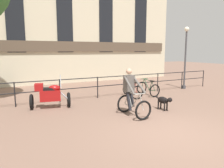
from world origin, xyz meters
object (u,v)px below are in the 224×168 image
object	(u,v)px
cyclist_with_bike	(131,95)
dog	(164,101)
parked_motorcycle	(50,95)
parked_bicycle_mid_left	(148,89)
parked_bicycle_near_lamp	(133,90)
street_lamp	(186,54)

from	to	relation	value
cyclist_with_bike	dog	bearing A→B (deg)	-5.14
cyclist_with_bike	parked_motorcycle	size ratio (longest dim) A/B	1.01
cyclist_with_bike	parked_bicycle_mid_left	world-z (taller)	cyclist_with_bike
parked_bicycle_near_lamp	street_lamp	world-z (taller)	street_lamp
parked_bicycle_mid_left	parked_motorcycle	bearing A→B (deg)	-0.48
cyclist_with_bike	parked_bicycle_near_lamp	size ratio (longest dim) A/B	1.41
cyclist_with_bike	parked_motorcycle	bearing A→B (deg)	132.68
parked_bicycle_near_lamp	street_lamp	size ratio (longest dim) A/B	0.32
dog	parked_motorcycle	distance (m)	4.57
parked_motorcycle	street_lamp	world-z (taller)	street_lamp
parked_bicycle_near_lamp	parked_bicycle_mid_left	bearing A→B (deg)	-170.50
cyclist_with_bike	dog	size ratio (longest dim) A/B	1.98
parked_bicycle_near_lamp	cyclist_with_bike	bearing A→B (deg)	65.67
cyclist_with_bike	dog	distance (m)	1.53
dog	street_lamp	world-z (taller)	street_lamp
cyclist_with_bike	parked_bicycle_mid_left	distance (m)	3.73
parked_motorcycle	parked_bicycle_mid_left	world-z (taller)	parked_motorcycle
dog	parked_bicycle_mid_left	size ratio (longest dim) A/B	0.75
cyclist_with_bike	parked_bicycle_mid_left	size ratio (longest dim) A/B	1.49
street_lamp	parked_motorcycle	bearing A→B (deg)	-174.22
parked_bicycle_near_lamp	parked_bicycle_mid_left	xyz separation A→B (m)	(0.96, -0.00, -0.00)
cyclist_with_bike	parked_bicycle_mid_left	xyz separation A→B (m)	(2.68, 2.56, -0.41)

